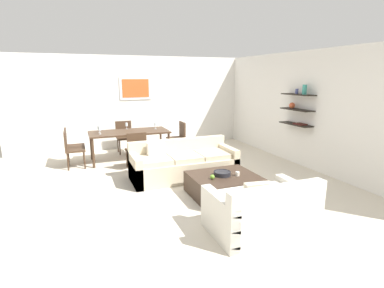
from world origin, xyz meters
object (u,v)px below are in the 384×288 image
loveseat_white (261,211)px  dining_table (129,134)px  apple_on_coffee_table (212,177)px  dining_chair_left_near (71,147)px  dining_chair_right_far (179,135)px  wine_glass_left_near (100,129)px  dining_chair_head (124,135)px  candle_jar (237,174)px  dining_chair_foot (136,148)px  wine_glass_head (126,125)px  wine_glass_right_far (156,125)px  wine_glass_left_far (99,127)px  sofa_beige (183,164)px  decorative_bowl (222,173)px  dining_chair_left_far (71,144)px  coffee_table (224,186)px

loveseat_white → dining_table: 4.44m
apple_on_coffee_table → dining_chair_left_near: 3.67m
dining_chair_right_far → wine_glass_left_near: 2.17m
dining_chair_head → dining_chair_right_far: same height
candle_jar → dining_chair_left_near: size_ratio=0.09×
dining_table → dining_chair_foot: (0.00, -0.85, -0.18)m
wine_glass_left_near → wine_glass_head: bearing=34.7°
wine_glass_right_far → dining_chair_head: bearing=134.0°
dining_table → wine_glass_left_far: 0.75m
dining_table → dining_chair_right_far: (1.39, 0.20, -0.18)m
sofa_beige → decorative_bowl: 1.23m
wine_glass_right_far → wine_glass_left_near: bearing=-171.2°
sofa_beige → apple_on_coffee_table: (0.08, -1.30, 0.13)m
dining_chair_head → wine_glass_right_far: bearing=-46.0°
dining_table → wine_glass_head: (0.00, 0.39, 0.18)m
dining_chair_left_far → decorative_bowl: bearing=-51.5°
dining_chair_left_near → dining_chair_foot: same height
coffee_table → wine_glass_right_far: 3.21m
apple_on_coffee_table → wine_glass_head: wine_glass_head is taller
candle_jar → wine_glass_head: size_ratio=0.45×
dining_table → decorative_bowl: bearing=-69.2°
sofa_beige → dining_chair_left_near: (-2.20, 1.59, 0.21)m
coffee_table → wine_glass_left_far: (-1.88, 3.11, 0.69)m
loveseat_white → candle_jar: 1.25m
dining_chair_foot → dining_chair_left_far: 1.75m
dining_table → dining_chair_head: size_ratio=2.24×
wine_glass_head → sofa_beige: bearing=-69.7°
wine_glass_head → wine_glass_left_near: wine_glass_left_near is taller
decorative_bowl → dining_chair_left_near: (-2.52, 2.77, 0.08)m
wine_glass_left_far → apple_on_coffee_table: bearing=-63.4°
wine_glass_right_far → wine_glass_left_far: bearing=180.0°
dining_table → dining_chair_left_far: size_ratio=2.24×
dining_table → dining_chair_left_near: size_ratio=2.24×
apple_on_coffee_table → dining_chair_left_far: (-2.27, 3.29, 0.08)m
loveseat_white → wine_glass_right_far: bearing=94.5°
decorative_bowl → dining_chair_left_near: size_ratio=0.35×
sofa_beige → coffee_table: bearing=-73.5°
dining_chair_head → wine_glass_head: bearing=-90.0°
candle_jar → dining_chair_left_near: 4.00m
wine_glass_left_far → dining_chair_right_far: bearing=2.5°
dining_chair_left_near → wine_glass_left_far: bearing=24.8°
dining_chair_head → wine_glass_left_near: bearing=-126.7°
dining_chair_left_far → wine_glass_head: wine_glass_head is taller
wine_glass_left_near → loveseat_white: bearing=-67.0°
dining_chair_left_near → wine_glass_right_far: size_ratio=5.25×
wine_glass_left_far → wine_glass_right_far: bearing=0.0°
wine_glass_left_far → wine_glass_head: bearing=21.1°
dining_table → dining_chair_right_far: size_ratio=2.24×
wine_glass_left_far → candle_jar: bearing=-56.8°
dining_chair_head → dining_table: bearing=-90.0°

